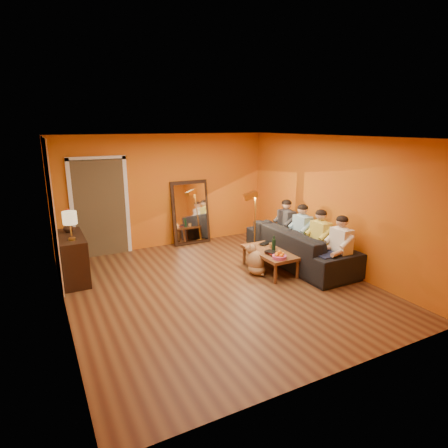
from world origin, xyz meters
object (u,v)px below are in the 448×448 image
person_mid_right (302,233)px  wine_bottle (274,243)px  mirror_frame (191,212)px  vase (68,227)px  person_mid_left (320,240)px  tumbler (272,246)px  sideboard (73,258)px  person_far_right (286,227)px  floor_lamp (255,226)px  laptop (268,244)px  person_far_left (341,248)px  coffee_table (270,261)px  table_lamp (71,226)px  dog (256,259)px  sofa (300,246)px

person_mid_right → wine_bottle: 0.89m
mirror_frame → vase: size_ratio=7.77×
person_mid_left → tumbler: bearing=147.6°
sideboard → person_far_right: (4.37, -0.60, 0.18)m
floor_lamp → laptop: bearing=-64.5°
floor_lamp → person_mid_right: bearing=-18.6°
mirror_frame → person_far_right: size_ratio=1.25×
sideboard → vase: vase is taller
person_far_left → person_far_right: same height
person_mid_right → sideboard: bearing=165.2°
coffee_table → vase: bearing=155.2°
person_far_left → person_mid_left: same height
floor_lamp → laptop: floor_lamp is taller
sideboard → table_lamp: size_ratio=2.31×
table_lamp → tumbler: size_ratio=4.74×
table_lamp → dog: table_lamp is taller
person_mid_left → laptop: person_mid_left is taller
mirror_frame → sideboard: bearing=-158.8°
table_lamp → wine_bottle: (3.51, -1.07, -0.53)m
table_lamp → person_far_right: table_lamp is taller
person_mid_left → mirror_frame: bearing=119.6°
floor_lamp → person_mid_left: size_ratio=1.18×
mirror_frame → person_far_right: mirror_frame is taller
sofa → coffee_table: (-0.78, -0.07, -0.17)m
coffee_table → dog: bearing=176.5°
floor_lamp → person_far_left: (0.78, -1.71, -0.11)m
wine_bottle → tumbler: bearing=67.6°
coffee_table → person_mid_left: size_ratio=1.00×
person_mid_left → person_far_left: bearing=-90.0°
floor_lamp → dog: floor_lamp is taller
tumbler → table_lamp: bearing=165.9°
table_lamp → person_far_right: bearing=-3.9°
table_lamp → person_far_left: table_lamp is taller
table_lamp → mirror_frame: bearing=26.3°
wine_bottle → table_lamp: bearing=163.1°
table_lamp → floor_lamp: bearing=-3.9°
person_mid_left → wine_bottle: (-0.86, 0.33, -0.03)m
coffee_table → vase: 3.87m
coffee_table → tumbler: (0.12, 0.12, 0.26)m
floor_lamp → vase: size_ratio=7.36×
sideboard → person_far_right: bearing=-7.8°
dog → wine_bottle: size_ratio=1.88×
table_lamp → person_mid_right: size_ratio=0.42×
dog → person_mid_left: size_ratio=0.48×
person_mid_right → laptop: 0.77m
sofa → sideboard: bearing=73.6°
wine_bottle → vase: bearing=155.2°
dog → person_far_right: 1.44m
dog → floor_lamp: bearing=65.1°
wine_bottle → tumbler: size_ratio=2.88×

